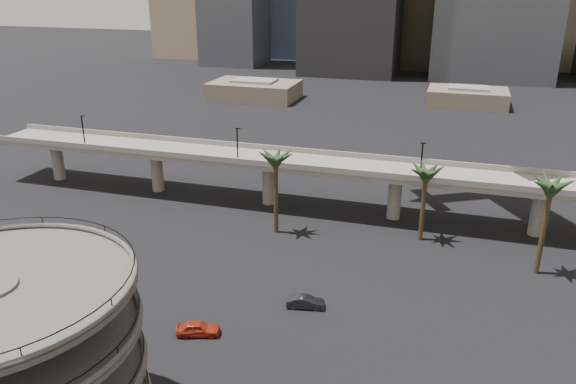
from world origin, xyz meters
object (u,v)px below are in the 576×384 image
(parking_ramp, at_px, (2,356))
(car_a, at_px, (198,328))
(car_b, at_px, (305,302))
(overpass, at_px, (330,170))

(parking_ramp, xyz_separation_m, car_a, (7.08, 19.57, -9.00))
(car_b, bearing_deg, car_a, 120.75)
(car_a, bearing_deg, overpass, -26.54)
(overpass, height_order, car_b, overpass)
(overpass, relative_size, car_b, 27.95)
(parking_ramp, distance_m, car_b, 34.46)
(parking_ramp, bearing_deg, car_b, 58.93)
(car_b, bearing_deg, overpass, -2.97)
(parking_ramp, xyz_separation_m, car_b, (17.15, 28.47, -9.07))
(parking_ramp, relative_size, car_b, 4.77)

